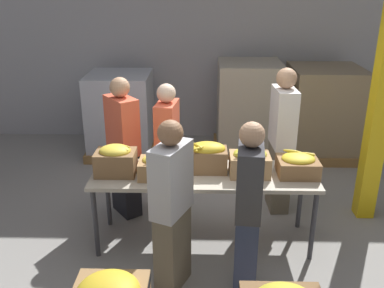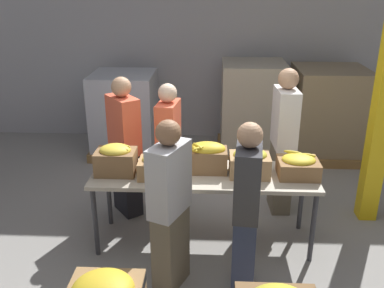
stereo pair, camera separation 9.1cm
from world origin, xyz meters
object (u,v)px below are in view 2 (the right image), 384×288
object	(u,v)px
volunteer_0	(170,208)
volunteer_3	(125,148)
volunteer_1	(246,210)
pallet_stack_1	(125,114)
banana_box_1	(159,165)
banana_box_3	(250,162)
volunteer_2	(283,143)
sorting_table	(204,179)
pallet_stack_0	(327,113)
banana_box_2	(207,156)
volunteer_4	(169,151)
pallet_stack_2	(252,110)
banana_box_0	(116,159)
banana_box_4	(298,165)

from	to	relation	value
volunteer_0	volunteer_3	size ratio (longest dim) A/B	0.97
volunteer_1	pallet_stack_1	distance (m)	3.54
banana_box_1	volunteer_1	xyz separation A→B (m)	(0.81, -0.61, -0.13)
banana_box_3	volunteer_2	distance (m)	0.88
sorting_table	banana_box_1	size ratio (longest dim) A/B	5.68
pallet_stack_0	volunteer_0	bearing A→B (deg)	-123.76
banana_box_2	volunteer_4	size ratio (longest dim) A/B	0.25
banana_box_1	banana_box_2	distance (m)	0.50
banana_box_1	volunteer_4	world-z (taller)	volunteer_4
banana_box_2	pallet_stack_1	distance (m)	2.73
banana_box_2	pallet_stack_2	world-z (taller)	pallet_stack_2
banana_box_1	banana_box_2	world-z (taller)	banana_box_2
banana_box_2	pallet_stack_2	distance (m)	2.51
banana_box_3	volunteer_0	world-z (taller)	volunteer_0
sorting_table	pallet_stack_1	distance (m)	2.76
pallet_stack_0	pallet_stack_1	world-z (taller)	pallet_stack_0
volunteer_4	banana_box_2	bearing A→B (deg)	47.55
sorting_table	banana_box_0	world-z (taller)	banana_box_0
banana_box_1	banana_box_4	size ratio (longest dim) A/B	1.00
sorting_table	banana_box_2	size ratio (longest dim) A/B	5.68
banana_box_2	volunteer_3	xyz separation A→B (m)	(-0.94, 0.51, -0.13)
volunteer_3	volunteer_4	world-z (taller)	volunteer_3
banana_box_4	volunteer_4	xyz separation A→B (m)	(-1.34, 0.60, -0.12)
banana_box_3	volunteer_0	xyz separation A→B (m)	(-0.73, -0.68, -0.14)
banana_box_4	volunteer_2	distance (m)	0.74
banana_box_0	banana_box_1	size ratio (longest dim) A/B	1.00
banana_box_4	volunteer_2	xyz separation A→B (m)	(-0.03, 0.74, -0.05)
pallet_stack_1	banana_box_4	bearing A→B (deg)	-47.73
pallet_stack_2	volunteer_4	bearing A→B (deg)	-120.42
banana_box_0	pallet_stack_2	bearing A→B (deg)	58.01
banana_box_0	volunteer_4	distance (m)	0.80
banana_box_0	pallet_stack_1	size ratio (longest dim) A/B	0.31
pallet_stack_0	sorting_table	bearing A→B (deg)	-126.62
pallet_stack_2	banana_box_3	bearing A→B (deg)	-95.56
pallet_stack_0	volunteer_1	bearing A→B (deg)	-114.89
volunteer_3	banana_box_0	bearing A→B (deg)	-34.03
volunteer_2	volunteer_3	size ratio (longest dim) A/B	1.05
volunteer_3	pallet_stack_1	size ratio (longest dim) A/B	1.29
banana_box_4	banana_box_2	bearing A→B (deg)	175.68
pallet_stack_0	pallet_stack_1	bearing A→B (deg)	-179.34
banana_box_1	pallet_stack_1	xyz separation A→B (m)	(-0.85, 2.52, -0.28)
banana_box_4	sorting_table	bearing A→B (deg)	-179.64
volunteer_0	pallet_stack_2	bearing A→B (deg)	7.03
volunteer_3	banana_box_4	bearing A→B (deg)	35.41
volunteer_2	pallet_stack_2	size ratio (longest dim) A/B	1.19
banana_box_0	volunteer_4	bearing A→B (deg)	53.60
banana_box_1	pallet_stack_1	distance (m)	2.67
volunteer_0	banana_box_4	bearing A→B (deg)	-35.96
sorting_table	pallet_stack_1	xyz separation A→B (m)	(-1.29, 2.44, -0.10)
sorting_table	volunteer_4	xyz separation A→B (m)	(-0.41, 0.60, 0.05)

